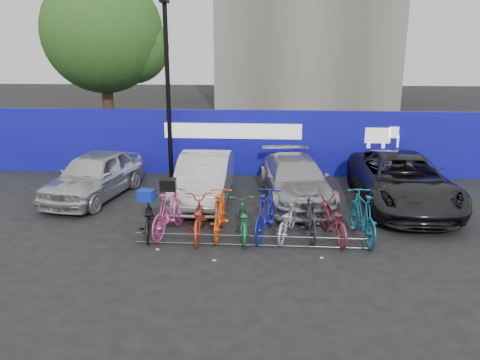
# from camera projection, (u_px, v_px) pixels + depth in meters

# --- Properties ---
(ground) EXTENTS (100.00, 100.00, 0.00)m
(ground) POSITION_uv_depth(u_px,v_px,m) (253.00, 237.00, 11.68)
(ground) COLOR black
(ground) RESTS_ON ground
(hoarding) EXTENTS (22.00, 0.18, 2.40)m
(hoarding) POSITION_uv_depth(u_px,v_px,m) (260.00, 143.00, 17.11)
(hoarding) COLOR #120B9B
(hoarding) RESTS_ON ground
(tree) EXTENTS (5.40, 5.20, 7.80)m
(tree) POSITION_uv_depth(u_px,v_px,m) (108.00, 36.00, 20.40)
(tree) COLOR #382314
(tree) RESTS_ON ground
(lamppost) EXTENTS (0.25, 0.50, 6.11)m
(lamppost) POSITION_uv_depth(u_px,v_px,m) (168.00, 86.00, 16.18)
(lamppost) COLOR black
(lamppost) RESTS_ON ground
(bike_rack) EXTENTS (5.60, 0.03, 0.30)m
(bike_rack) POSITION_uv_depth(u_px,v_px,m) (252.00, 241.00, 11.06)
(bike_rack) COLOR #595B60
(bike_rack) RESTS_ON ground
(car_0) EXTENTS (2.44, 4.51, 1.46)m
(car_0) POSITION_uv_depth(u_px,v_px,m) (95.00, 175.00, 14.60)
(car_0) COLOR silver
(car_0) RESTS_ON ground
(car_1) EXTENTS (1.55, 4.39, 1.44)m
(car_1) POSITION_uv_depth(u_px,v_px,m) (204.00, 178.00, 14.26)
(car_1) COLOR #BAB9BE
(car_1) RESTS_ON ground
(car_2) EXTENTS (2.46, 4.80, 1.33)m
(car_2) POSITION_uv_depth(u_px,v_px,m) (295.00, 179.00, 14.34)
(car_2) COLOR #A2A3A7
(car_2) RESTS_ON ground
(car_3) EXTENTS (2.53, 5.47, 1.52)m
(car_3) POSITION_uv_depth(u_px,v_px,m) (402.00, 181.00, 13.86)
(car_3) COLOR black
(car_3) RESTS_ON ground
(bike_0) EXTENTS (0.97, 1.83, 0.91)m
(bike_0) POSITION_uv_depth(u_px,v_px,m) (148.00, 218.00, 11.68)
(bike_0) COLOR black
(bike_0) RESTS_ON ground
(bike_1) EXTENTS (0.97, 2.01, 1.16)m
(bike_1) POSITION_uv_depth(u_px,v_px,m) (169.00, 212.00, 11.72)
(bike_1) COLOR #D44693
(bike_1) RESTS_ON ground
(bike_2) EXTENTS (0.83, 1.96, 1.00)m
(bike_2) POSITION_uv_depth(u_px,v_px,m) (197.00, 218.00, 11.56)
(bike_2) COLOR #B33720
(bike_2) RESTS_ON ground
(bike_3) EXTENTS (0.58, 1.93, 1.15)m
(bike_3) POSITION_uv_depth(u_px,v_px,m) (220.00, 213.00, 11.65)
(bike_3) COLOR #F95313
(bike_3) RESTS_ON ground
(bike_4) EXTENTS (0.80, 1.82, 0.92)m
(bike_4) POSITION_uv_depth(u_px,v_px,m) (243.00, 220.00, 11.53)
(bike_4) COLOR #187E46
(bike_4) RESTS_ON ground
(bike_5) EXTENTS (0.99, 2.03, 1.17)m
(bike_5) POSITION_uv_depth(u_px,v_px,m) (266.00, 214.00, 11.59)
(bike_5) COLOR #151A9D
(bike_5) RESTS_ON ground
(bike_6) EXTENTS (1.02, 1.83, 0.91)m
(bike_6) POSITION_uv_depth(u_px,v_px,m) (287.00, 220.00, 11.56)
(bike_6) COLOR #B1B5B9
(bike_6) RESTS_ON ground
(bike_7) EXTENTS (0.61, 1.76, 1.04)m
(bike_7) POSITION_uv_depth(u_px,v_px,m) (310.00, 217.00, 11.54)
(bike_7) COLOR #242426
(bike_7) RESTS_ON ground
(bike_8) EXTENTS (1.05, 2.03, 1.02)m
(bike_8) POSITION_uv_depth(u_px,v_px,m) (333.00, 219.00, 11.46)
(bike_8) COLOR maroon
(bike_8) RESTS_ON ground
(bike_9) EXTENTS (0.83, 2.11, 1.23)m
(bike_9) POSITION_uv_depth(u_px,v_px,m) (362.00, 216.00, 11.38)
(bike_9) COLOR #135F79
(bike_9) RESTS_ON ground
(cargo_crate) EXTENTS (0.44, 0.37, 0.28)m
(cargo_crate) POSITION_uv_depth(u_px,v_px,m) (146.00, 195.00, 11.52)
(cargo_crate) COLOR #0E25BA
(cargo_crate) RESTS_ON bike_0
(cargo_topcase) EXTENTS (0.42, 0.39, 0.28)m
(cargo_topcase) POSITION_uv_depth(u_px,v_px,m) (168.00, 185.00, 11.53)
(cargo_topcase) COLOR black
(cargo_topcase) RESTS_ON bike_1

